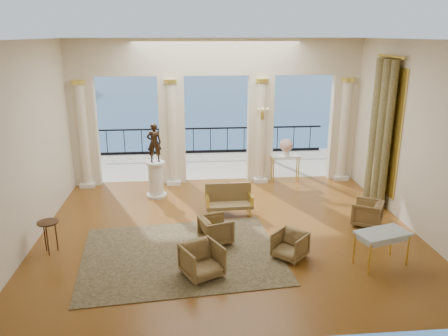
{
  "coord_description": "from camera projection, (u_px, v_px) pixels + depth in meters",
  "views": [
    {
      "loc": [
        -0.96,
        -9.69,
        4.62
      ],
      "look_at": [
        -0.05,
        0.6,
        1.43
      ],
      "focal_mm": 35.0,
      "sensor_mm": 36.0,
      "label": 1
    }
  ],
  "objects": [
    {
      "name": "window_frame",
      "position": [
        387.0,
        130.0,
        11.85
      ],
      "size": [
        0.04,
        1.6,
        3.4
      ],
      "primitive_type": "cube",
      "color": "#E9C74C",
      "rests_on": "room_walls"
    },
    {
      "name": "rug",
      "position": [
        182.0,
        254.0,
        9.51
      ],
      "size": [
        4.53,
        3.68,
        0.02
      ],
      "primitive_type": "cube",
      "rotation": [
        0.0,
        0.0,
        0.09
      ],
      "color": "#272E17",
      "rests_on": "ground"
    },
    {
      "name": "armchair_c",
      "position": [
        367.0,
        212.0,
        10.9
      ],
      "size": [
        0.9,
        0.92,
        0.7
      ],
      "primitive_type": "imported",
      "rotation": [
        0.0,
        0.0,
        -2.13
      ],
      "color": "#4B3E22",
      "rests_on": "ground"
    },
    {
      "name": "palm_tree",
      "position": [
        265.0,
        49.0,
        15.91
      ],
      "size": [
        2.0,
        2.0,
        4.5
      ],
      "color": "#4C3823",
      "rests_on": "terrace"
    },
    {
      "name": "side_table",
      "position": [
        48.0,
        226.0,
        9.45
      ],
      "size": [
        0.45,
        0.45,
        0.73
      ],
      "color": "black",
      "rests_on": "ground"
    },
    {
      "name": "pedestal",
      "position": [
        156.0,
        180.0,
        12.78
      ],
      "size": [
        0.58,
        0.58,
        1.07
      ],
      "color": "silver",
      "rests_on": "ground"
    },
    {
      "name": "statue",
      "position": [
        154.0,
        143.0,
        12.45
      ],
      "size": [
        0.45,
        0.33,
        1.13
      ],
      "primitive_type": "imported",
      "rotation": [
        0.0,
        0.0,
        3.29
      ],
      "color": "black",
      "rests_on": "pedestal"
    },
    {
      "name": "settee",
      "position": [
        229.0,
        200.0,
        11.58
      ],
      "size": [
        1.25,
        0.56,
        0.82
      ],
      "rotation": [
        0.0,
        0.0,
        0.03
      ],
      "color": "#4B3E22",
      "rests_on": "ground"
    },
    {
      "name": "armchair_b",
      "position": [
        290.0,
        244.0,
        9.31
      ],
      "size": [
        0.86,
        0.85,
        0.64
      ],
      "primitive_type": "imported",
      "rotation": [
        0.0,
        0.0,
        -0.76
      ],
      "color": "#4B3E22",
      "rests_on": "ground"
    },
    {
      "name": "sea",
      "position": [
        192.0,
        103.0,
        69.55
      ],
      "size": [
        160.0,
        160.0,
        0.0
      ],
      "primitive_type": "plane",
      "color": "#255790",
      "rests_on": "ground"
    },
    {
      "name": "urn",
      "position": [
        286.0,
        146.0,
        13.88
      ],
      "size": [
        0.42,
        0.42,
        0.56
      ],
      "color": "white",
      "rests_on": "console_table"
    },
    {
      "name": "curtain",
      "position": [
        380.0,
        133.0,
        11.86
      ],
      "size": [
        0.33,
        1.4,
        4.09
      ],
      "color": "#4D4C25",
      "rests_on": "ground"
    },
    {
      "name": "armchair_d",
      "position": [
        216.0,
        229.0,
        10.0
      ],
      "size": [
        0.79,
        0.82,
        0.68
      ],
      "primitive_type": "imported",
      "rotation": [
        0.0,
        0.0,
        1.88
      ],
      "color": "#4B3E22",
      "rests_on": "ground"
    },
    {
      "name": "wall_sconce",
      "position": [
        262.0,
        115.0,
        13.47
      ],
      "size": [
        0.3,
        0.11,
        0.33
      ],
      "color": "#E9C74C",
      "rests_on": "arcade"
    },
    {
      "name": "room_walls",
      "position": [
        234.0,
        124.0,
        8.76
      ],
      "size": [
        9.0,
        9.0,
        9.0
      ],
      "color": "beige",
      "rests_on": "ground"
    },
    {
      "name": "game_table",
      "position": [
        383.0,
        235.0,
        8.94
      ],
      "size": [
        1.19,
        0.86,
        0.73
      ],
      "rotation": [
        0.0,
        0.0,
        0.29
      ],
      "color": "#ABC7D8",
      "rests_on": "ground"
    },
    {
      "name": "console_table",
      "position": [
        286.0,
        160.0,
        14.02
      ],
      "size": [
        0.94,
        0.42,
        0.87
      ],
      "rotation": [
        0.0,
        0.0,
        0.07
      ],
      "color": "silver",
      "rests_on": "ground"
    },
    {
      "name": "balustrade",
      "position": [
        210.0,
        143.0,
        17.59
      ],
      "size": [
        9.0,
        0.06,
        1.03
      ],
      "color": "black",
      "rests_on": "terrace"
    },
    {
      "name": "armchair_a",
      "position": [
        202.0,
        259.0,
        8.6
      ],
      "size": [
        0.94,
        0.92,
        0.74
      ],
      "primitive_type": "imported",
      "rotation": [
        0.0,
        0.0,
        0.47
      ],
      "color": "#4B3E22",
      "rests_on": "ground"
    },
    {
      "name": "floor",
      "position": [
        228.0,
        231.0,
        10.67
      ],
      "size": [
        9.0,
        9.0,
        0.0
      ],
      "primitive_type": "plane",
      "color": "#462D11",
      "rests_on": "ground"
    },
    {
      "name": "headland",
      "position": [
        17.0,
        79.0,
        75.66
      ],
      "size": [
        22.0,
        18.0,
        6.0
      ],
      "primitive_type": "cube",
      "color": "black",
      "rests_on": "sea"
    },
    {
      "name": "terrace",
      "position": [
        213.0,
        165.0,
        16.2
      ],
      "size": [
        10.0,
        3.6,
        0.1
      ],
      "primitive_type": "cube",
      "color": "beige",
      "rests_on": "ground"
    },
    {
      "name": "arcade",
      "position": [
        217.0,
        102.0,
        13.54
      ],
      "size": [
        9.0,
        0.56,
        4.5
      ],
      "color": "beige",
      "rests_on": "ground"
    }
  ]
}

